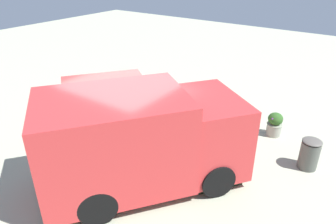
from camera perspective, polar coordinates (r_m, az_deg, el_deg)
ground_plane at (r=8.65m, az=-6.62°, el=-9.16°), size 40.00×40.00×0.00m
food_truck at (r=7.30m, az=-4.98°, el=-5.49°), size 4.64×5.07×2.39m
person_customer at (r=12.12m, az=-8.26°, el=3.55°), size 0.80×0.58×0.85m
planter_flowering_near at (r=11.12m, az=5.14°, el=1.79°), size 0.59×0.59×0.77m
planter_flowering_side at (r=10.18m, az=19.10°, el=-2.11°), size 0.48×0.48×0.76m
trash_bin at (r=8.95m, az=24.67°, el=-6.99°), size 0.50×0.50×0.86m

